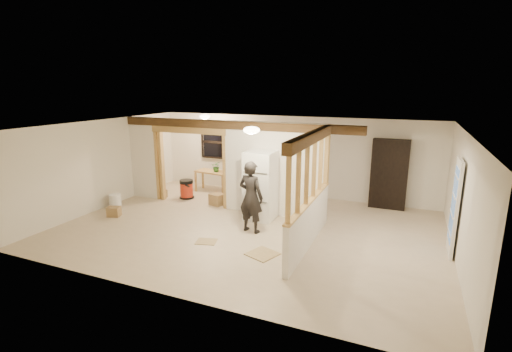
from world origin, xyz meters
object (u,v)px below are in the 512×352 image
at_px(woman, 251,197).
at_px(shop_vac, 187,189).
at_px(work_table, 212,181).
at_px(refrigerator, 261,186).
at_px(bookshelf, 389,174).

height_order(woman, shop_vac, woman).
bearing_deg(woman, shop_vac, -21.19).
bearing_deg(woman, work_table, -37.29).
bearing_deg(refrigerator, woman, -82.05).
xyz_separation_m(woman, work_table, (-2.58, 2.72, -0.52)).
bearing_deg(bookshelf, woman, -132.27).
distance_m(refrigerator, shop_vac, 2.98).
relative_size(woman, shop_vac, 2.92).
bearing_deg(shop_vac, refrigerator, -15.95).
xyz_separation_m(refrigerator, bookshelf, (3.00, 2.23, 0.09)).
height_order(work_table, bookshelf, bookshelf).
distance_m(woman, bookshelf, 4.27).
relative_size(work_table, bookshelf, 0.55).
height_order(woman, work_table, woman).
distance_m(shop_vac, bookshelf, 6.02).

